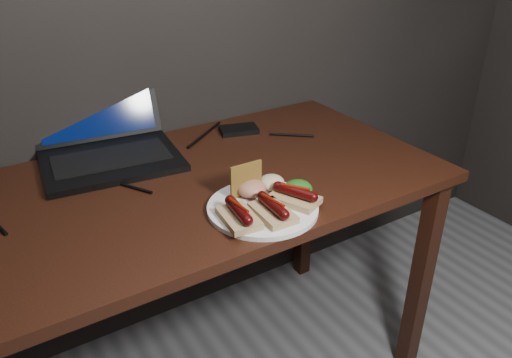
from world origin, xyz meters
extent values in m
cube|color=#361A0D|center=(0.00, 1.38, 0.73)|extent=(1.40, 0.70, 0.03)
cube|color=#361A0D|center=(0.65, 1.08, 0.36)|extent=(0.05, 0.05, 0.72)
cube|color=#361A0D|center=(0.65, 1.68, 0.36)|extent=(0.05, 0.05, 0.72)
cube|color=black|center=(-0.11, 1.59, 0.76)|extent=(0.40, 0.32, 0.02)
cube|color=black|center=(-0.11, 1.59, 0.77)|extent=(0.33, 0.19, 0.00)
cube|color=black|center=(-0.10, 1.77, 0.88)|extent=(0.38, 0.13, 0.23)
cube|color=#071649|center=(-0.10, 1.77, 0.88)|extent=(0.34, 0.11, 0.20)
cube|color=black|center=(0.31, 1.60, 0.76)|extent=(0.14, 0.10, 0.02)
cylinder|color=black|center=(-0.13, 1.45, 0.75)|extent=(0.10, 0.16, 0.01)
cylinder|color=black|center=(0.20, 1.64, 0.75)|extent=(0.18, 0.14, 0.01)
cylinder|color=black|center=(0.43, 1.49, 0.75)|extent=(0.11, 0.09, 0.01)
cylinder|color=white|center=(0.11, 1.16, 0.76)|extent=(0.34, 0.34, 0.01)
cube|color=#E1BD84|center=(0.03, 1.13, 0.77)|extent=(0.08, 0.12, 0.02)
cylinder|color=#520508|center=(0.03, 1.13, 0.79)|extent=(0.03, 0.10, 0.02)
sphere|color=#520508|center=(0.02, 1.08, 0.79)|extent=(0.03, 0.02, 0.02)
sphere|color=#520508|center=(0.03, 1.18, 0.79)|extent=(0.03, 0.02, 0.02)
cylinder|color=#6C1005|center=(0.03, 1.13, 0.80)|extent=(0.01, 0.07, 0.01)
cube|color=#E1BD84|center=(0.11, 1.11, 0.77)|extent=(0.07, 0.12, 0.02)
cylinder|color=#520508|center=(0.11, 1.11, 0.79)|extent=(0.03, 0.10, 0.02)
sphere|color=#520508|center=(0.10, 1.06, 0.79)|extent=(0.02, 0.02, 0.02)
sphere|color=#520508|center=(0.11, 1.15, 0.79)|extent=(0.02, 0.02, 0.02)
cylinder|color=#6C1005|center=(0.11, 1.11, 0.80)|extent=(0.02, 0.07, 0.01)
cube|color=#E1BD84|center=(0.19, 1.13, 0.77)|extent=(0.11, 0.13, 0.02)
cylinder|color=#520508|center=(0.19, 1.13, 0.79)|extent=(0.06, 0.10, 0.02)
sphere|color=#520508|center=(0.20, 1.09, 0.79)|extent=(0.03, 0.02, 0.02)
sphere|color=#520508|center=(0.17, 1.17, 0.79)|extent=(0.03, 0.02, 0.02)
cylinder|color=#6C1005|center=(0.19, 1.13, 0.80)|extent=(0.05, 0.06, 0.01)
cube|color=#A77A2D|center=(0.10, 1.22, 0.80)|extent=(0.08, 0.01, 0.08)
ellipsoid|color=#195511|center=(0.21, 1.15, 0.78)|extent=(0.07, 0.07, 0.04)
ellipsoid|color=maroon|center=(0.11, 1.21, 0.78)|extent=(0.07, 0.07, 0.04)
ellipsoid|color=white|center=(0.18, 1.22, 0.78)|extent=(0.06, 0.06, 0.04)
camera|label=1|loc=(-0.43, 0.31, 1.37)|focal=35.00mm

